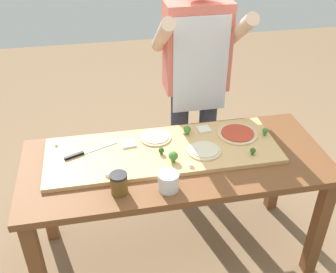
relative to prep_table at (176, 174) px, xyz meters
name	(u,v)px	position (x,y,z in m)	size (l,w,h in m)	color
ground_plane	(175,251)	(0.00, 0.00, -0.65)	(8.00, 8.00, 0.00)	#896B4C
prep_table	(176,174)	(0.00, 0.00, 0.00)	(1.68, 0.70, 0.75)	brown
cutting_board	(163,151)	(-0.06, 0.08, 0.12)	(1.30, 0.46, 0.02)	tan
chefs_knife	(84,153)	(-0.49, 0.12, 0.14)	(0.30, 0.14, 0.02)	#B7BABF
pizza_whole_cheese_artichoke	(204,150)	(0.16, 0.01, 0.14)	(0.19, 0.19, 0.02)	beige
pizza_whole_tomato_red	(237,134)	(0.40, 0.13, 0.14)	(0.23, 0.23, 0.02)	beige
pizza_whole_white_garlic	(156,137)	(-0.08, 0.19, 0.14)	(0.18, 0.18, 0.02)	beige
pizza_slice_near_right	(204,129)	(0.22, 0.22, 0.14)	(0.07, 0.07, 0.01)	silver
pizza_slice_far_right	(128,144)	(-0.24, 0.16, 0.14)	(0.08, 0.08, 0.01)	silver
broccoli_floret_back_left	(173,156)	(-0.03, -0.05, 0.17)	(0.05, 0.05, 0.06)	#487A23
broccoli_floret_front_mid	(253,151)	(0.41, -0.07, 0.16)	(0.03, 0.03, 0.04)	#366618
broccoli_floret_front_left	(187,130)	(0.11, 0.20, 0.16)	(0.04, 0.04, 0.06)	#487A23
broccoli_floret_center_right	(265,131)	(0.55, 0.10, 0.16)	(0.03, 0.03, 0.05)	#487A23
broccoli_floret_front_right	(161,151)	(-0.08, 0.03, 0.15)	(0.03, 0.03, 0.04)	#2C5915
cheese_crumble_a	(191,165)	(0.06, -0.11, 0.14)	(0.02, 0.02, 0.02)	white
cheese_crumble_b	(56,145)	(-0.65, 0.22, 0.14)	(0.01, 0.01, 0.01)	silver
cheese_crumble_c	(108,175)	(-0.38, -0.11, 0.14)	(0.02, 0.02, 0.02)	white
flour_cup	(168,182)	(-0.09, -0.23, 0.15)	(0.11, 0.11, 0.09)	white
sauce_jar	(119,184)	(-0.33, -0.22, 0.16)	(0.09, 0.09, 0.11)	brown
cook_center	(196,74)	(0.24, 0.54, 0.35)	(0.54, 0.39, 1.67)	#333847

